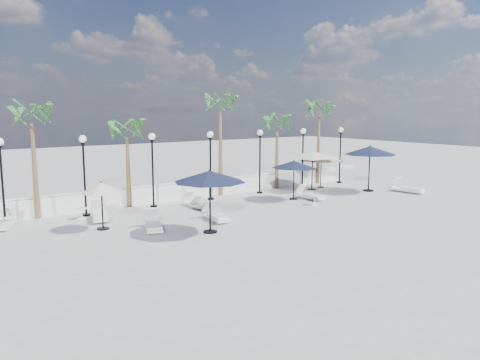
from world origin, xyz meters
TOP-DOWN VIEW (x-y plane):
  - ground at (0.00, 0.00)m, footprint 100.00×100.00m
  - balustrade at (0.00, 7.50)m, footprint 26.00×0.30m
  - lamppost_0 at (-10.50, 6.50)m, footprint 0.36×0.36m
  - lamppost_1 at (-7.00, 6.50)m, footprint 0.36×0.36m
  - lamppost_2 at (-3.50, 6.50)m, footprint 0.36×0.36m
  - lamppost_3 at (0.00, 6.50)m, footprint 0.36×0.36m
  - lamppost_4 at (3.50, 6.50)m, footprint 0.36×0.36m
  - lamppost_5 at (7.00, 6.50)m, footprint 0.36×0.36m
  - lamppost_6 at (10.50, 6.50)m, footprint 0.36×0.36m
  - palm_0 at (-9.00, 7.30)m, footprint 2.60×2.60m
  - palm_1 at (-4.50, 7.30)m, footprint 2.60×2.60m
  - palm_2 at (1.20, 7.30)m, footprint 2.60×2.60m
  - palm_3 at (5.50, 7.30)m, footprint 2.60×2.60m
  - palm_4 at (9.20, 7.30)m, footprint 2.60×2.60m
  - lounger_0 at (-6.75, 5.33)m, footprint 1.19×2.23m
  - lounger_1 at (-10.56, 6.22)m, footprint 1.20×1.90m
  - lounger_2 at (-5.58, 2.19)m, footprint 1.23×2.05m
  - lounger_3 at (-1.74, 4.23)m, footprint 0.91×1.75m
  - lounger_4 at (-2.50, 2.09)m, footprint 0.90×2.00m
  - lounger_5 at (-1.64, 5.17)m, footprint 1.02×1.96m
  - lounger_6 at (10.99, 1.41)m, footprint 0.91×2.11m
  - lounger_7 at (4.59, 3.31)m, footprint 0.71×1.89m
  - side_table_0 at (-10.42, 6.13)m, footprint 0.46×0.46m
  - side_table_1 at (-7.37, 5.98)m, footprint 0.52×0.52m
  - side_table_2 at (3.72, 2.03)m, footprint 0.52×0.52m
  - parasol_navy_left at (-3.82, 0.46)m, footprint 2.98×2.98m
  - parasol_navy_mid at (3.84, 3.85)m, footprint 2.50×2.50m
  - parasol_navy_right at (9.48, 3.16)m, footprint 3.20×3.20m
  - parasol_cream_sq_a at (8.07, 5.89)m, footprint 4.46×4.46m
  - parasol_cream_sq_b at (6.97, 5.58)m, footprint 5.17×5.17m
  - parasol_cream_small at (-7.23, 3.53)m, footprint 1.67×1.67m

SIDE VIEW (x-z plane):
  - ground at x=0.00m, z-range 0.00..0.00m
  - lounger_3 at x=-1.74m, z-range -0.10..0.52m
  - lounger_1 at x=-10.56m, z-range -0.11..0.57m
  - lounger_7 at x=4.59m, z-range -0.11..0.58m
  - lounger_5 at x=-1.64m, z-range -0.12..0.59m
  - lounger_4 at x=-2.50m, z-range -0.12..0.60m
  - lounger_2 at x=-5.58m, z-range -0.12..0.61m
  - lounger_6 at x=10.99m, z-range -0.13..0.64m
  - lounger_0 at x=-6.75m, z-range -0.13..0.67m
  - side_table_0 at x=-10.42m, z-range 0.05..0.49m
  - side_table_2 at x=3.72m, z-range 0.05..0.55m
  - side_table_1 at x=-7.37m, z-range 0.05..0.56m
  - balustrade at x=0.00m, z-range -0.04..0.97m
  - parasol_cream_small at x=-7.23m, z-range 0.73..2.79m
  - parasol_navy_mid at x=3.84m, z-range 0.85..3.09m
  - parasol_cream_sq_a at x=8.07m, z-range 0.93..3.12m
  - parasol_navy_left at x=-3.82m, z-range 1.00..3.64m
  - parasol_cream_sq_b at x=6.97m, z-range 1.10..3.69m
  - lamppost_0 at x=-10.50m, z-range 0.57..4.41m
  - lamppost_1 at x=-7.00m, z-range 0.57..4.41m
  - lamppost_2 at x=-3.50m, z-range 0.57..4.41m
  - lamppost_3 at x=0.00m, z-range 0.57..4.41m
  - lamppost_4 at x=3.50m, z-range 0.57..4.41m
  - lamppost_5 at x=7.00m, z-range 0.57..4.41m
  - lamppost_6 at x=10.50m, z-range 0.57..4.41m
  - parasol_navy_right at x=9.48m, z-range 1.09..3.95m
  - palm_1 at x=-4.50m, z-range 1.40..6.10m
  - palm_3 at x=5.50m, z-range 1.50..6.40m
  - palm_0 at x=-9.00m, z-range 1.78..7.28m
  - palm_4 at x=9.20m, z-range 1.88..7.58m
  - palm_2 at x=1.20m, z-range 2.07..8.17m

